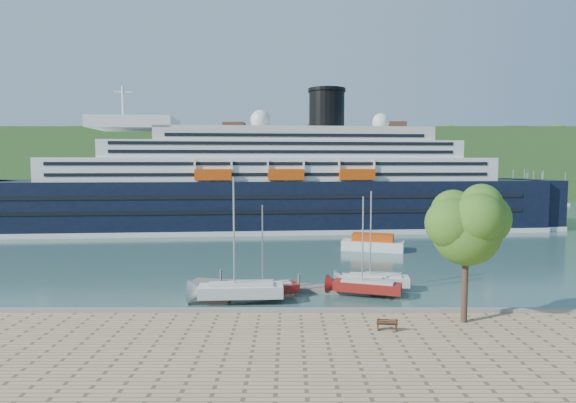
# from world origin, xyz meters

# --- Properties ---
(ground) EXTENTS (400.00, 400.00, 0.00)m
(ground) POSITION_xyz_m (0.00, 0.00, 0.00)
(ground) COLOR #335A53
(ground) RESTS_ON ground
(far_hillside) EXTENTS (400.00, 50.00, 24.00)m
(far_hillside) POSITION_xyz_m (0.00, 145.00, 12.00)
(far_hillside) COLOR #345F26
(far_hillside) RESTS_ON ground
(quay_coping) EXTENTS (220.00, 0.50, 0.30)m
(quay_coping) POSITION_xyz_m (0.00, -0.20, 1.15)
(quay_coping) COLOR slate
(quay_coping) RESTS_ON promenade
(cruise_ship) EXTENTS (115.73, 26.30, 25.76)m
(cruise_ship) POSITION_xyz_m (-5.98, 52.25, 12.88)
(cruise_ship) COLOR black
(cruise_ship) RESTS_ON ground
(park_bench) EXTENTS (1.50, 0.75, 0.92)m
(park_bench) POSITION_xyz_m (5.69, -4.10, 1.46)
(park_bench) COLOR #412212
(park_bench) RESTS_ON promenade
(promenade_tree) EXTENTS (6.34, 6.34, 10.51)m
(promenade_tree) POSITION_xyz_m (11.44, -2.40, 6.25)
(promenade_tree) COLOR #2C5B18
(promenade_tree) RESTS_ON promenade
(floating_pontoon) EXTENTS (17.88, 5.83, 0.40)m
(floating_pontoon) POSITION_xyz_m (-1.83, 10.39, 0.20)
(floating_pontoon) COLOR slate
(floating_pontoon) RESTS_ON ground
(sailboat_white_near) EXTENTS (8.21, 2.73, 10.44)m
(sailboat_white_near) POSITION_xyz_m (-5.04, 5.59, 5.22)
(sailboat_white_near) COLOR silver
(sailboat_white_near) RESTS_ON ground
(sailboat_red) EXTENTS (7.01, 3.84, 8.73)m
(sailboat_red) POSITION_xyz_m (6.30, 7.63, 4.36)
(sailboat_red) COLOR maroon
(sailboat_red) RESTS_ON ground
(sailboat_white_far) EXTENTS (7.22, 2.85, 9.07)m
(sailboat_white_far) POSITION_xyz_m (7.42, 9.91, 4.54)
(sailboat_white_far) COLOR silver
(sailboat_white_far) RESTS_ON ground
(tender_launch) EXTENTS (9.01, 5.21, 2.36)m
(tender_launch) POSITION_xyz_m (10.85, 30.87, 1.18)
(tender_launch) COLOR #C5410B
(tender_launch) RESTS_ON ground
(sailboat_extra) EXTENTS (6.47, 3.71, 8.08)m
(sailboat_extra) POSITION_xyz_m (-2.81, 6.99, 4.04)
(sailboat_extra) COLOR maroon
(sailboat_extra) RESTS_ON ground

